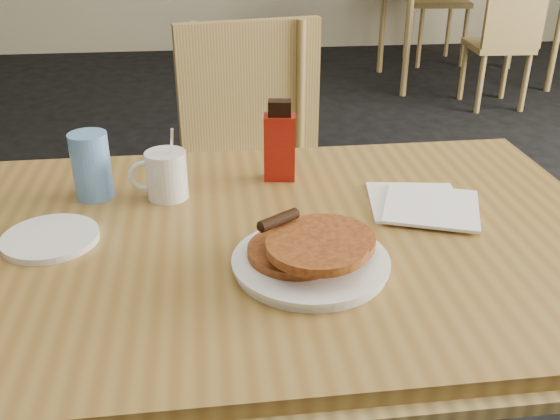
# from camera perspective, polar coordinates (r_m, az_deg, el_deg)

# --- Properties ---
(main_table) EXTENTS (1.29, 0.88, 0.75)m
(main_table) POSITION_cam_1_polar(r_m,az_deg,el_deg) (1.14, -0.12, -3.91)
(main_table) COLOR olive
(main_table) RESTS_ON floor
(chair_main_far) EXTENTS (0.51, 0.51, 0.97)m
(chair_main_far) POSITION_cam_1_polar(r_m,az_deg,el_deg) (1.88, -2.47, 4.66)
(chair_main_far) COLOR tan
(chair_main_far) RESTS_ON floor
(chair_neighbor_near) EXTENTS (0.39, 0.40, 0.83)m
(chair_neighbor_near) POSITION_cam_1_polar(r_m,az_deg,el_deg) (4.39, 19.94, 14.88)
(chair_neighbor_near) COLOR tan
(chair_neighbor_near) RESTS_ON floor
(pancake_plate) EXTENTS (0.26, 0.26, 0.08)m
(pancake_plate) POSITION_cam_1_polar(r_m,az_deg,el_deg) (1.00, 2.88, -4.12)
(pancake_plate) COLOR white
(pancake_plate) RESTS_ON main_table
(coffee_mug) EXTENTS (0.11, 0.08, 0.15)m
(coffee_mug) POSITION_cam_1_polar(r_m,az_deg,el_deg) (1.25, -10.44, 3.24)
(coffee_mug) COLOR white
(coffee_mug) RESTS_ON main_table
(syrup_bottle) EXTENTS (0.07, 0.05, 0.17)m
(syrup_bottle) POSITION_cam_1_polar(r_m,az_deg,el_deg) (1.30, -0.03, 6.11)
(syrup_bottle) COLOR maroon
(syrup_bottle) RESTS_ON main_table
(napkin_stack) EXTENTS (0.23, 0.24, 0.01)m
(napkin_stack) POSITION_cam_1_polar(r_m,az_deg,el_deg) (1.24, 12.95, 0.51)
(napkin_stack) COLOR white
(napkin_stack) RESTS_ON main_table
(blue_tumbler) EXTENTS (0.08, 0.08, 0.13)m
(blue_tumbler) POSITION_cam_1_polar(r_m,az_deg,el_deg) (1.28, -16.87, 3.91)
(blue_tumbler) COLOR #5F96E0
(blue_tumbler) RESTS_ON main_table
(side_saucer) EXTENTS (0.20, 0.20, 0.01)m
(side_saucer) POSITION_cam_1_polar(r_m,az_deg,el_deg) (1.16, -20.26, -2.43)
(side_saucer) COLOR white
(side_saucer) RESTS_ON main_table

